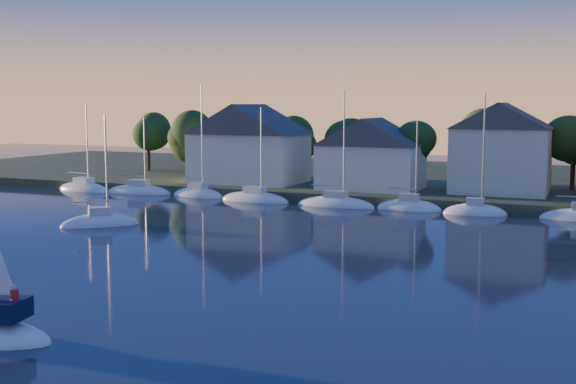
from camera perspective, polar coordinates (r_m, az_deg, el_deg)
The scene contains 9 objects.
ground at distance 30.10m, azimuth -15.01°, elevation -13.87°, with size 260.00×260.00×0.00m, color black.
shoreline_land at distance 99.10m, azimuth 12.91°, elevation 0.62°, with size 160.00×50.00×2.00m, color #313820.
wooden_dock at distance 76.76m, azimuth 9.77°, elevation -1.09°, with size 120.00×3.00×1.00m, color brown.
clubhouse_west at distance 89.37m, azimuth -3.09°, elevation 3.94°, with size 13.65×9.45×9.64m.
clubhouse_centre at distance 82.60m, azimuth 6.61°, elevation 3.10°, with size 11.55×8.40×8.08m.
clubhouse_east at distance 81.64m, azimuth 16.50°, elevation 3.43°, with size 10.50×8.40×9.80m.
tree_line at distance 86.44m, azimuth 12.89°, elevation 4.50°, with size 93.40×5.40×8.90m.
moored_fleet at distance 73.00m, azimuth 12.27°, elevation -1.48°, with size 95.50×2.40×12.05m.
drifting_sailboat_left at distance 65.49m, azimuth -14.62°, elevation -2.50°, with size 6.44×6.29×10.76m.
Camera 1 is at (17.70, -21.94, 10.56)m, focal length 45.00 mm.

